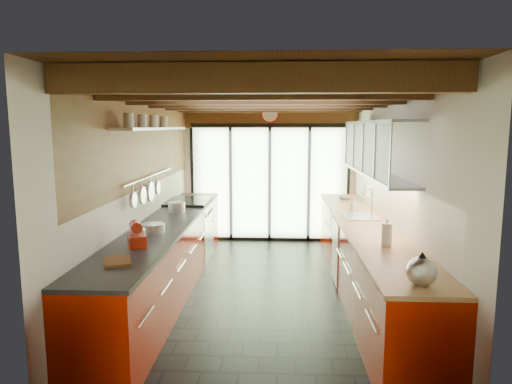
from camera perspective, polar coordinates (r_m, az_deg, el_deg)
ground at (r=6.07m, az=1.13°, el=-12.32°), size 5.50×5.50×0.00m
room_shell at (r=5.71m, az=1.18°, el=3.43°), size 5.50×5.50×5.50m
ceiling_beams at (r=6.07m, az=1.31°, el=11.35°), size 3.14×5.06×4.90m
glass_door at (r=8.39m, az=1.73°, el=5.01°), size 2.95×0.10×2.90m
left_counter at (r=6.10m, az=-11.04°, el=-7.82°), size 0.68×5.00×0.92m
range_stove at (r=7.46m, az=-8.37°, el=-4.71°), size 0.66×0.90×0.97m
right_counter at (r=6.03m, az=13.46°, el=-8.09°), size 0.68×5.00×0.92m
sink_assembly at (r=6.29m, az=13.08°, el=-2.71°), size 0.45×0.52×0.43m
upper_cabinets_right at (r=6.12m, az=14.83°, el=5.33°), size 0.34×3.00×3.00m
left_wall_fixtures at (r=6.06m, az=-12.84°, el=5.66°), size 0.28×2.60×0.96m
stand_mixer at (r=4.81m, az=-14.66°, el=-5.33°), size 0.27×0.33×0.27m
pot_large at (r=6.54m, az=-9.88°, el=-1.89°), size 0.27×0.27×0.15m
pot_small at (r=5.39m, az=-12.72°, el=-4.42°), size 0.32×0.32×0.10m
cutting_board at (r=4.31m, az=-16.96°, el=-8.29°), size 0.33×0.38×0.03m
kettle at (r=3.77m, az=20.00°, el=-9.12°), size 0.26×0.30×0.27m
paper_towel at (r=4.84m, az=16.02°, el=-5.17°), size 0.13×0.13×0.28m
soap_bottle at (r=6.81m, az=12.15°, el=-1.41°), size 0.11×0.11×0.18m
bowl at (r=7.76m, az=11.01°, el=-0.71°), size 0.27×0.27×0.05m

